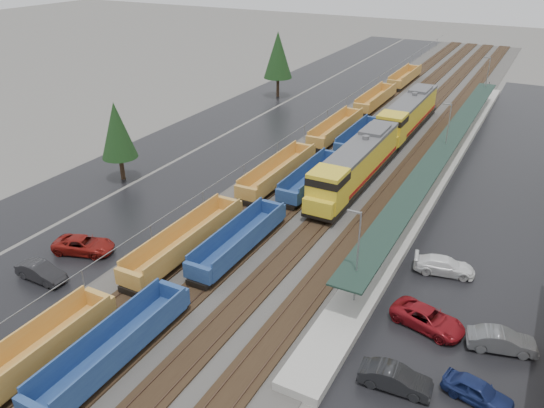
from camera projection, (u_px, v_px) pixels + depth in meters
The scene contains 20 objects.
ballast_strip at pixel (389, 133), 74.91m from camera, with size 20.00×160.00×0.08m, color #302D2B.
trackbed at pixel (389, 132), 74.85m from camera, with size 14.60×160.00×0.22m.
west_parking_lot at pixel (294, 118), 81.26m from camera, with size 10.00×160.00×0.02m, color black.
west_road at pixel (238, 109), 85.49m from camera, with size 9.00×160.00×0.02m, color black.
east_commuter_lot at pixel (528, 185), 59.00m from camera, with size 16.00×100.00×0.02m, color black.
station_platform at pixel (442, 164), 62.70m from camera, with size 3.00×80.00×8.00m.
chainlink_fence at pixel (323, 116), 76.99m from camera, with size 0.08×160.04×2.02m.
tree_west_near at pixel (117, 130), 57.96m from camera, with size 3.96×3.96×9.00m.
tree_west_far at pixel (278, 55), 89.35m from camera, with size 4.84×4.84×11.00m.
locomotive_lead at pixel (355, 165), 57.35m from camera, with size 3.32×21.87×4.95m.
locomotive_trail at pixel (407, 115), 73.92m from camera, with size 3.32×21.87×4.95m.
well_string_yellow at pixel (278, 172), 59.32m from camera, with size 2.59×118.31×2.30m.
well_string_blue at pixel (240, 241), 45.86m from camera, with size 2.53×74.42×2.24m.
parked_car_west_b at pixel (41, 272), 42.26m from camera, with size 4.43×1.54×1.46m, color black.
parked_car_west_c at pixel (84, 245), 46.02m from camera, with size 5.27×2.43×1.46m, color maroon.
parked_car_east_a at pixel (395, 379), 31.99m from camera, with size 4.42×1.54×1.46m, color black.
parked_car_east_b at pixel (428, 319), 37.06m from camera, with size 5.20×2.40×1.44m, color maroon.
parked_car_east_c at pixel (444, 266), 43.14m from camera, with size 4.84×1.97×1.40m, color white.
parked_car_east_d at pixel (478, 392), 31.12m from camera, with size 4.11×1.65×1.40m, color navy.
parked_car_east_e at pixel (502, 341), 34.99m from camera, with size 4.47×1.56×1.47m, color #505255.
Camera 1 is at (19.18, -10.87, 24.46)m, focal length 35.00 mm.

